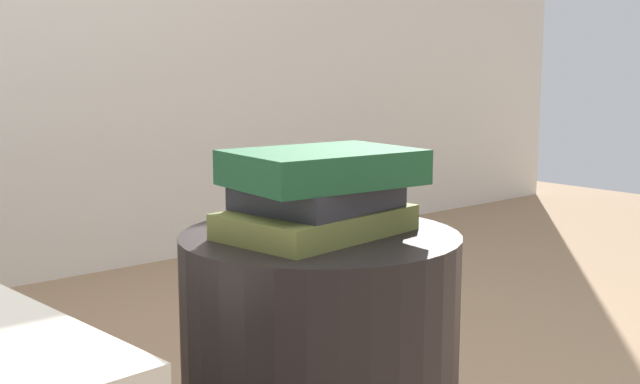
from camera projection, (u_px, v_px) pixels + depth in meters
book_olive at (318, 222)px, 1.29m from camera, size 0.32×0.23×0.04m
book_charcoal at (318, 196)px, 1.30m from camera, size 0.25×0.23×0.04m
book_forest at (323, 167)px, 1.28m from camera, size 0.31×0.23×0.06m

